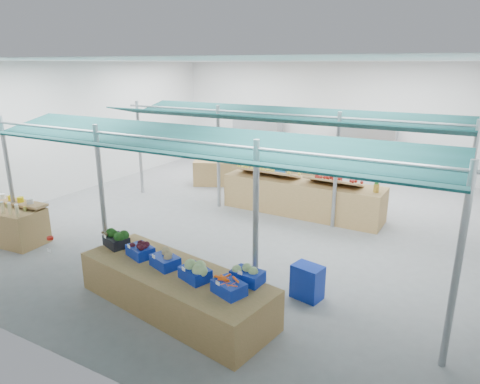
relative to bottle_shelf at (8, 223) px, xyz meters
The scene contains 24 objects.
floor 5.84m from the bottle_shelf, 45.63° to the left, with size 13.00×13.00×0.00m, color slate.
hall 7.26m from the bottle_shelf, 53.98° to the left, with size 13.00×13.00×13.00m.
pole_grid 5.56m from the bottle_shelf, 26.58° to the left, with size 10.00×4.60×3.00m.
awnings 5.87m from the bottle_shelf, 26.58° to the left, with size 9.50×7.08×0.30m.
back_shelving_left 10.30m from the bottle_shelf, 81.21° to the left, with size 2.00×0.50×2.00m, color #B23F33.
back_shelving_right 11.85m from the bottle_shelf, 59.14° to the left, with size 2.00×0.50×2.00m, color #B23F33.
bottle_shelf is the anchor object (origin of this frame).
veg_counter 5.34m from the bottle_shelf, ahead, with size 3.74×1.25×0.73m, color olive.
fruit_counter 7.59m from the bottle_shelf, 43.94° to the left, with size 4.54×1.08×0.97m, color olive.
far_counter 8.09m from the bottle_shelf, 67.22° to the left, with size 4.77×0.95×0.86m, color olive.
crate_stack 7.30m from the bottle_shelf, ahead, with size 0.53×0.37×0.64m, color #0E289E.
vendor_left 7.67m from the bottle_shelf, 56.19° to the left, with size 0.66×0.43×1.82m, color #1C6BB7.
vendor_right 8.80m from the bottle_shelf, 46.39° to the left, with size 0.88×0.69×1.82m, color maroon.
crate_broccoli 3.76m from the bottle_shelf, ahead, with size 0.59×0.50×0.35m.
crate_beets 4.48m from the bottle_shelf, ahead, with size 0.59×0.50×0.29m.
crate_celeriac 5.15m from the bottle_shelf, ahead, with size 0.59×0.50×0.31m.
crate_cabbage 5.87m from the bottle_shelf, ahead, with size 0.59×0.50×0.35m.
crate_carrots 6.59m from the bottle_shelf, ahead, with size 0.59×0.50×0.29m.
sparrow 3.60m from the bottle_shelf, ahead, with size 0.12×0.09×0.11m.
pole_ribbon 3.31m from the bottle_shelf, 20.24° to the right, with size 0.12×0.12×0.28m.
apple_heap_yellow 6.82m from the bottle_shelf, 49.81° to the left, with size 1.93×0.79×0.27m.
apple_heap_red 8.22m from the bottle_shelf, 38.83° to the left, with size 1.53×0.77×0.27m.
pineapple 9.11m from the bottle_shelf, 34.20° to the left, with size 0.14×0.14×0.39m.
crate_extra 6.64m from the bottle_shelf, ahead, with size 0.53×0.42×0.32m.
Camera 1 is at (5.46, -9.88, 4.13)m, focal length 32.00 mm.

